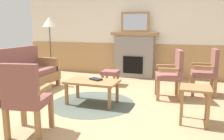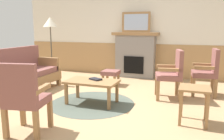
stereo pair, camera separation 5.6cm
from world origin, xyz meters
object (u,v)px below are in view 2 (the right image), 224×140
object	(u,v)px
coffee_table	(92,83)
footstool	(111,74)
fireplace	(135,55)
armchair_near_fireplace	(172,72)
armchair_front_left	(24,96)
floor_lamp_by_couch	(50,26)
couch	(23,75)
book_on_table	(96,79)
side_table	(194,95)
framed_picture	(136,22)
armchair_by_window_left	(208,70)

from	to	relation	value
coffee_table	footstool	size ratio (longest dim) A/B	2.40
fireplace	armchair_near_fireplace	size ratio (longest dim) A/B	1.33
armchair_near_fireplace	armchair_front_left	bearing A→B (deg)	-125.68
floor_lamp_by_couch	footstool	bearing A→B (deg)	2.45
couch	footstool	bearing A→B (deg)	40.41
fireplace	book_on_table	bearing A→B (deg)	-93.42
fireplace	book_on_table	xyz separation A→B (m)	(-0.15, -2.50, -0.20)
armchair_near_fireplace	side_table	distance (m)	1.23
framed_picture	floor_lamp_by_couch	distance (m)	2.32
coffee_table	armchair_front_left	xyz separation A→B (m)	(-0.28, -1.48, 0.15)
framed_picture	floor_lamp_by_couch	xyz separation A→B (m)	(-2.00, -1.18, -0.11)
couch	floor_lamp_by_couch	bearing A→B (deg)	94.47
coffee_table	footstool	xyz separation A→B (m)	(-0.16, 1.47, -0.10)
footstool	armchair_near_fireplace	world-z (taller)	armchair_near_fireplace
armchair_by_window_left	armchair_front_left	bearing A→B (deg)	-130.08
framed_picture	armchair_near_fireplace	size ratio (longest dim) A/B	0.82
fireplace	book_on_table	distance (m)	2.52
coffee_table	book_on_table	xyz separation A→B (m)	(0.04, 0.08, 0.07)
book_on_table	floor_lamp_by_couch	bearing A→B (deg)	144.36
couch	footstool	distance (m)	2.04
framed_picture	coffee_table	distance (m)	2.84
armchair_by_window_left	side_table	world-z (taller)	armchair_by_window_left
coffee_table	fireplace	bearing A→B (deg)	85.76
footstool	floor_lamp_by_couch	size ratio (longest dim) A/B	0.24
book_on_table	armchair_front_left	size ratio (longest dim) A/B	0.24
framed_picture	floor_lamp_by_couch	bearing A→B (deg)	-149.48
book_on_table	armchair_by_window_left	world-z (taller)	armchair_by_window_left
framed_picture	armchair_by_window_left	distance (m)	2.48
floor_lamp_by_couch	framed_picture	bearing A→B (deg)	30.52
framed_picture	coffee_table	world-z (taller)	framed_picture
book_on_table	armchair_by_window_left	size ratio (longest dim) A/B	0.24
coffee_table	floor_lamp_by_couch	size ratio (longest dim) A/B	0.57
book_on_table	armchair_front_left	distance (m)	1.59
armchair_by_window_left	couch	bearing A→B (deg)	-163.02
armchair_by_window_left	footstool	bearing A→B (deg)	175.52
footstool	floor_lamp_by_couch	bearing A→B (deg)	-177.55
fireplace	coffee_table	world-z (taller)	fireplace
fireplace	armchair_front_left	bearing A→B (deg)	-96.63
book_on_table	armchair_near_fireplace	bearing A→B (deg)	29.41
armchair_front_left	fireplace	bearing A→B (deg)	83.37
armchair_near_fireplace	side_table	world-z (taller)	armchair_near_fireplace
couch	armchair_near_fireplace	distance (m)	3.16
footstool	side_table	world-z (taller)	side_table
armchair_by_window_left	floor_lamp_by_couch	xyz separation A→B (m)	(-3.86, 0.10, 0.91)
footstool	armchair_front_left	xyz separation A→B (m)	(-0.12, -2.95, 0.25)
fireplace	couch	distance (m)	3.10
couch	fireplace	bearing A→B (deg)	51.97
framed_picture	armchair_front_left	size ratio (longest dim) A/B	0.82
couch	armchair_front_left	xyz separation A→B (m)	(1.43, -1.63, 0.14)
coffee_table	floor_lamp_by_couch	world-z (taller)	floor_lamp_by_couch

